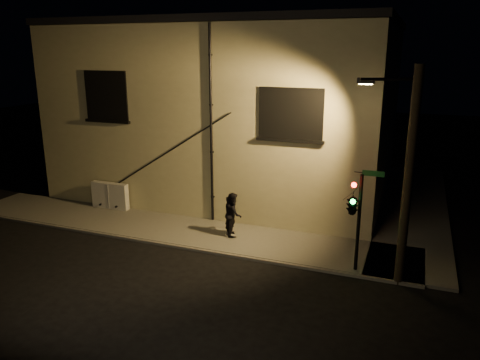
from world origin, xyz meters
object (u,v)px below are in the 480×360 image
at_px(utility_cabinet, 110,196).
at_px(pedestrian_a, 230,216).
at_px(pedestrian_b, 233,214).
at_px(traffic_signal, 353,204).
at_px(streetlamp_pole, 406,172).

xyz_separation_m(utility_cabinet, pedestrian_a, (6.57, -1.04, 0.18)).
bearing_deg(pedestrian_b, pedestrian_a, 67.94).
distance_m(traffic_signal, streetlamp_pole, 1.97).
xyz_separation_m(pedestrian_a, pedestrian_b, (0.12, 0.01, 0.09)).
relative_size(pedestrian_b, traffic_signal, 0.50).
bearing_deg(utility_cabinet, traffic_signal, -12.27).
relative_size(pedestrian_a, streetlamp_pole, 0.23).
xyz_separation_m(utility_cabinet, streetlamp_pole, (13.09, -2.61, 3.00)).
bearing_deg(utility_cabinet, streetlamp_pole, -11.27).
bearing_deg(streetlamp_pole, traffic_signal, 176.48).
height_order(utility_cabinet, traffic_signal, traffic_signal).
height_order(utility_cabinet, streetlamp_pole, streetlamp_pole).
distance_m(pedestrian_b, traffic_signal, 5.31).
relative_size(utility_cabinet, traffic_signal, 0.53).
height_order(pedestrian_a, pedestrian_b, pedestrian_b).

